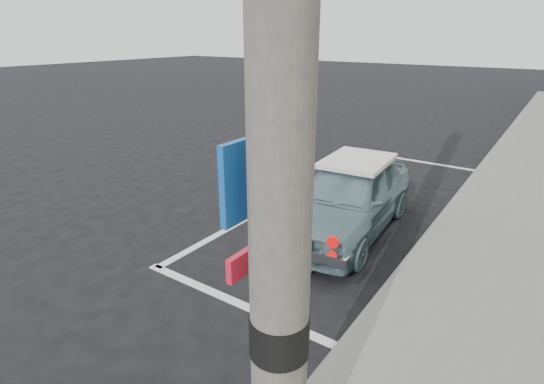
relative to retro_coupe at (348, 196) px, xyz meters
The scene contains 7 objects.
ground 2.18m from the retro_coupe, 108.09° to the right, with size 80.00×80.00×0.00m, color black.
sidewalk 2.59m from the retro_coupe, ahead, with size 2.80×40.00×0.15m, color slate.
pline_rear 2.57m from the retro_coupe, 93.52° to the right, with size 3.00×0.12×0.01m, color silver.
pline_front 4.54m from the retro_coupe, 91.96° to the left, with size 3.00×0.12×0.01m, color silver.
pline_side 1.93m from the retro_coupe, 147.26° to the left, with size 0.12×7.00×0.01m, color silver.
retro_coupe is the anchor object (origin of this frame).
cat 1.57m from the retro_coupe, 84.53° to the right, with size 0.29×0.54×0.29m.
Camera 1 is at (3.16, -3.68, 2.94)m, focal length 28.00 mm.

